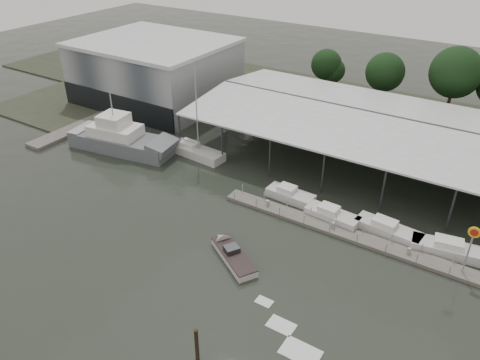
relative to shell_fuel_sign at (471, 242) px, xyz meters
The scene contains 16 objects.
ground 29.06m from the shell_fuel_sign, 159.69° to the right, with size 200.00×200.00×0.00m, color #242922.
land_strip_far 42.05m from the shell_fuel_sign, 130.15° to the left, with size 140.00×30.00×0.30m.
land_strip_west 70.03m from the shell_fuel_sign, 163.37° to the left, with size 20.00×40.00×0.30m.
storage_warehouse 58.52m from the shell_fuel_sign, 160.06° to the left, with size 24.50×20.50×10.50m.
covered_boat_shed 20.71m from the shell_fuel_sign, 119.05° to the left, with size 58.24×24.00×6.96m.
trawler_dock 57.26m from the shell_fuel_sign, behind, with size 3.00×18.00×0.50m.
floating_dock 12.57m from the shell_fuel_sign, behind, with size 28.00×2.00×1.40m.
shell_fuel_sign is the anchor object (origin of this frame).
grey_trawler 45.93m from the shell_fuel_sign, behind, with size 16.36×7.32×8.84m.
white_sailboat 36.60m from the shell_fuel_sign, behind, with size 8.64×3.18×13.73m.
speedboat_underway 22.19m from the shell_fuel_sign, 154.62° to the right, with size 16.31×10.65×2.00m.
moored_cruiser_0 20.25m from the shell_fuel_sign, behind, with size 5.86×2.46×1.70m.
moored_cruiser_1 14.39m from the shell_fuel_sign, behind, with size 6.16×2.62×1.70m.
moored_cruiser_2 8.92m from the shell_fuel_sign, 162.08° to the left, with size 7.18×2.88×1.70m.
moored_cruiser_3 4.50m from the shell_fuel_sign, 119.04° to the left, with size 8.08×3.47×1.70m.
horizon_tree_line 38.34m from the shell_fuel_sign, 98.88° to the left, with size 64.76×9.97×11.93m.
Camera 1 is at (27.44, -29.46, 30.06)m, focal length 35.00 mm.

